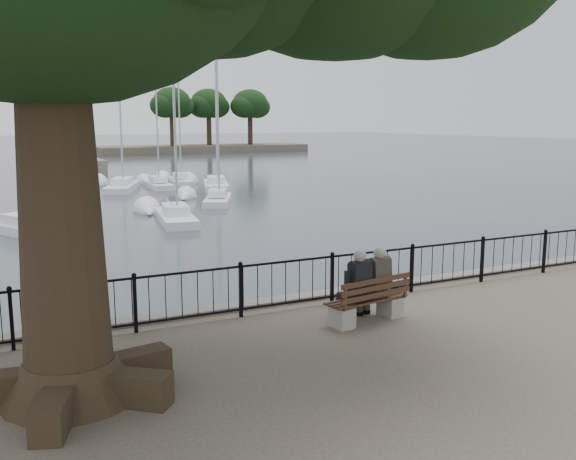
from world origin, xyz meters
TOP-DOWN VIEW (x-y plane):
  - harbor at (0.00, 3.00)m, footprint 260.00×260.00m
  - railing at (0.00, 2.50)m, footprint 22.06×0.06m
  - bench at (0.99, 1.16)m, footprint 1.73×0.76m
  - person_left at (0.72, 1.22)m, footprint 0.46×0.74m
  - person_right at (1.20, 1.29)m, footprint 0.46×0.74m
  - lion_monument at (2.00, 49.93)m, footprint 6.25×6.25m
  - sailboat_b at (-3.50, 19.96)m, footprint 3.52×5.42m
  - sailboat_c at (3.03, 20.29)m, footprint 2.29×5.40m
  - sailboat_d at (7.14, 25.76)m, footprint 3.16×4.83m
  - sailboat_f at (3.78, 35.09)m, footprint 3.64×5.98m
  - sailboat_g at (8.59, 37.65)m, footprint 2.08×4.88m
  - sailboat_i at (6.37, 35.61)m, footprint 1.58×4.78m
  - sailboat_j at (9.87, 33.45)m, footprint 3.22×5.83m
  - far_shore at (25.54, 79.46)m, footprint 30.00×8.60m

SIDE VIEW (x-z plane):
  - sailboat_d at x=7.14m, z-range -4.91..3.46m
  - sailboat_g at x=8.59m, z-range -5.47..4.08m
  - sailboat_f at x=3.78m, z-range -6.26..4.90m
  - sailboat_c at x=3.03m, z-range -6.14..4.79m
  - sailboat_i at x=6.37m, z-range -5.97..4.64m
  - sailboat_b at x=-3.50m, z-range -6.67..5.38m
  - sailboat_j at x=9.87m, z-range -6.93..5.65m
  - harbor at x=0.00m, z-range -1.10..0.10m
  - bench at x=0.99m, z-range -0.13..0.75m
  - railing at x=0.00m, z-range 0.06..1.06m
  - person_left at x=0.72m, z-range -0.06..1.34m
  - person_right at x=1.20m, z-range -0.06..1.34m
  - lion_monument at x=2.00m, z-range -3.26..5.89m
  - far_shore at x=25.54m, z-range -1.59..7.59m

